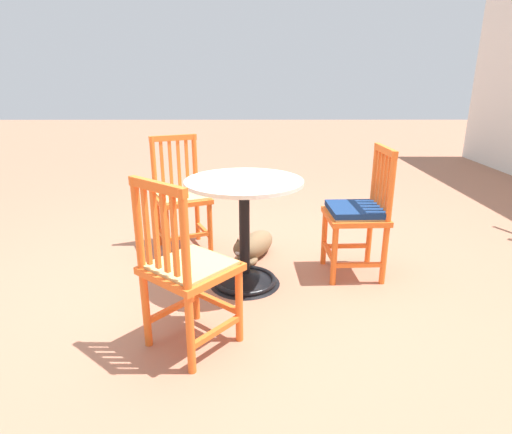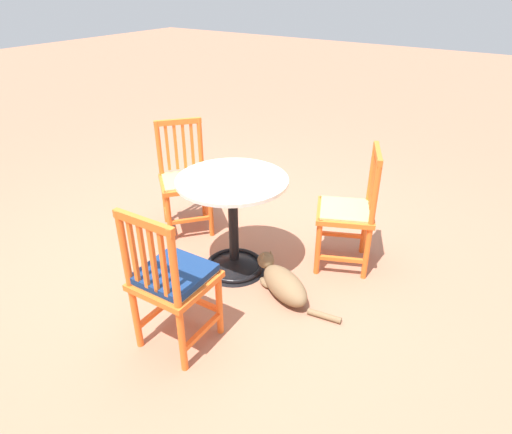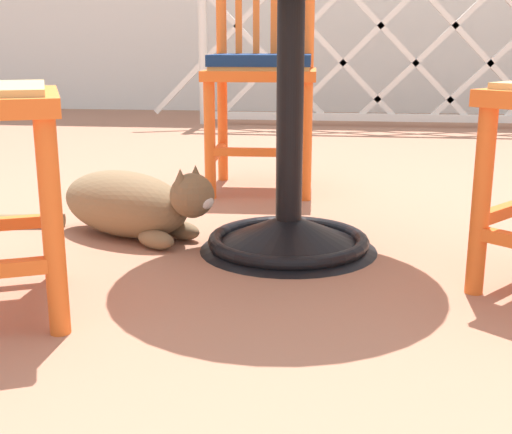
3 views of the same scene
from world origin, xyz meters
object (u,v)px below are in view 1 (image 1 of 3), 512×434
Objects in this scene: orange_chair_at_corner at (358,214)px; tabby_cat at (254,246)px; cafe_table at (245,245)px; orange_chair_near_fence at (181,197)px; orange_chair_by_planter at (187,270)px.

tabby_cat is (-0.28, -0.72, -0.35)m from orange_chair_at_corner.
cafe_table is 0.49m from tabby_cat.
orange_chair_at_corner reaches higher than tabby_cat.
orange_chair_near_fence is 1.37m from orange_chair_by_planter.
cafe_table is 0.83× the size of orange_chair_by_planter.
orange_chair_by_planter is at bearing -50.78° from orange_chair_at_corner.
tabby_cat is at bearing 172.21° from cafe_table.
orange_chair_near_fence reaches higher than tabby_cat.
orange_chair_at_corner reaches higher than cafe_table.
orange_chair_near_fence is 0.70m from tabby_cat.
orange_chair_by_planter is at bearing -21.30° from cafe_table.
orange_chair_at_corner is (-0.16, 0.79, 0.16)m from cafe_table.
orange_chair_by_planter reaches higher than cafe_table.
tabby_cat is (0.20, 0.58, -0.34)m from orange_chair_near_fence.
orange_chair_by_planter reaches higher than tabby_cat.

